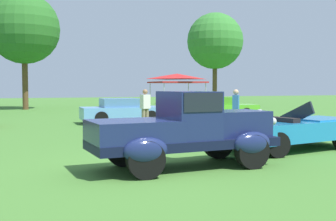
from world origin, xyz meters
The scene contains 10 objects.
ground_plane centered at (0.00, 0.00, 0.00)m, with size 120.00×120.00×0.00m, color #42752D.
feature_pickup_truck centered at (0.64, -0.19, 0.86)m, with size 4.35×2.04×1.70m.
neighbor_convertible centered at (4.56, 1.19, 0.58)m, with size 4.53×2.46×1.40m.
show_car_skyblue centered at (2.04, 11.29, 0.60)m, with size 4.08×1.76×1.22m.
show_car_lime centered at (7.94, 12.09, 0.60)m, with size 4.12×2.49×1.22m.
spectator_near_truck centered at (2.31, 8.32, 0.91)m, with size 0.46×0.38×1.69m.
spectator_between_cars centered at (5.57, 6.29, 0.91)m, with size 0.43×0.46×1.69m.
canopy_tent_center_field centered at (7.76, 18.47, 2.42)m, with size 3.35×3.35×2.71m.
treeline_mid_left centered at (-2.18, 25.71, 6.28)m, with size 5.49×5.49×9.05m.
treeline_center centered at (15.36, 27.78, 6.19)m, with size 5.43×5.43×8.93m.
Camera 1 is at (-2.88, -8.67, 1.81)m, focal length 44.38 mm.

